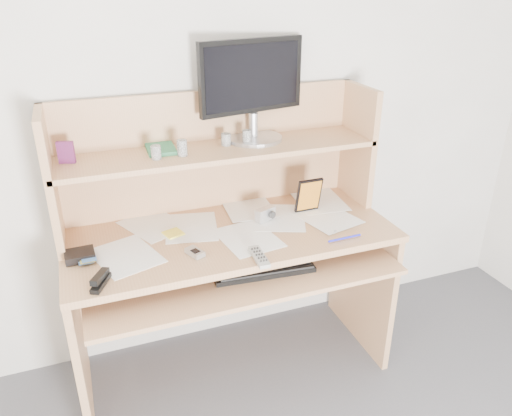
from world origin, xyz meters
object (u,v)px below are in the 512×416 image
object	(u,v)px
desk	(226,235)
keyboard	(263,267)
tv_remote	(259,257)
game_case	(309,195)
monitor	(252,87)

from	to	relation	value
desk	keyboard	bearing A→B (deg)	-74.52
keyboard	tv_remote	world-z (taller)	tv_remote
keyboard	game_case	world-z (taller)	game_case
game_case	desk	bearing A→B (deg)	174.92
desk	keyboard	xyz separation A→B (m)	(0.07, -0.27, -0.03)
desk	game_case	xyz separation A→B (m)	(0.39, -0.02, 0.14)
tv_remote	monitor	distance (m)	0.75
game_case	tv_remote	bearing A→B (deg)	-140.37
desk	tv_remote	size ratio (longest dim) A/B	8.92
keyboard	monitor	world-z (taller)	monitor
desk	monitor	xyz separation A→B (m)	(0.18, 0.15, 0.62)
tv_remote	monitor	world-z (taller)	monitor
monitor	tv_remote	bearing A→B (deg)	-118.46
keyboard	monitor	size ratio (longest dim) A/B	0.86
keyboard	game_case	xyz separation A→B (m)	(0.32, 0.24, 0.18)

